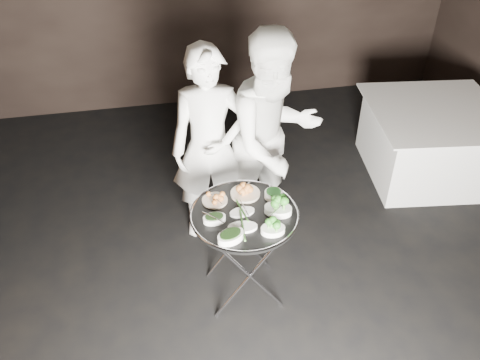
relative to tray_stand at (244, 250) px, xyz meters
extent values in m
cube|color=black|center=(0.11, -0.37, -0.45)|extent=(6.00, 7.00, 0.05)
cylinder|color=silver|center=(0.00, -0.20, -0.05)|extent=(0.52, 0.02, 0.76)
cylinder|color=silver|center=(0.00, -0.20, -0.05)|extent=(0.52, 0.02, 0.76)
cylinder|color=silver|center=(0.00, 0.20, -0.05)|extent=(0.52, 0.02, 0.76)
cylinder|color=silver|center=(0.00, 0.20, -0.05)|extent=(0.52, 0.02, 0.76)
cylinder|color=silver|center=(-0.22, 0.00, 0.30)|extent=(0.02, 0.44, 0.02)
cylinder|color=silver|center=(0.22, 0.00, 0.30)|extent=(0.02, 0.44, 0.02)
cylinder|color=black|center=(0.00, 0.00, 0.34)|extent=(0.73, 0.73, 0.03)
torus|color=silver|center=(0.00, 0.00, 0.35)|extent=(0.75, 0.75, 0.02)
cylinder|color=beige|center=(-0.18, 0.17, 0.36)|extent=(0.18, 0.18, 0.02)
cylinder|color=beige|center=(0.05, 0.20, 0.36)|extent=(0.21, 0.21, 0.02)
cylinder|color=white|center=(0.24, 0.13, 0.37)|extent=(0.13, 0.13, 0.05)
cylinder|color=silver|center=(-0.18, 0.16, 0.40)|extent=(0.08, 0.17, 0.01)
cylinder|color=silver|center=(0.05, 0.21, 0.40)|extent=(0.10, 0.16, 0.01)
cylinder|color=silver|center=(0.23, 0.13, 0.40)|extent=(0.01, 0.18, 0.01)
cylinder|color=silver|center=(-0.22, -0.05, 0.40)|extent=(0.13, 0.14, 0.01)
cylinder|color=silver|center=(0.22, -0.05, 0.40)|extent=(0.14, 0.12, 0.01)
cylinder|color=silver|center=(0.00, 0.01, 0.40)|extent=(0.03, 0.18, 0.01)
imported|color=white|center=(-0.12, 0.75, 0.41)|extent=(0.64, 0.44, 1.68)
imported|color=white|center=(0.37, 0.68, 0.47)|extent=(1.05, 0.94, 1.79)
cube|color=white|center=(2.09, 1.17, -0.08)|extent=(1.09, 1.09, 0.68)
cube|color=white|center=(2.09, 1.17, 0.27)|extent=(1.23, 1.23, 0.02)
camera|label=1|loc=(-0.54, -2.55, 2.60)|focal=38.00mm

